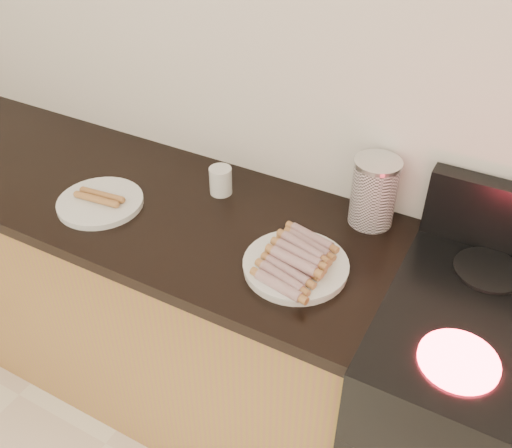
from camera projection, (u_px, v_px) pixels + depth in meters
The scene contains 12 objects.
wall_back at pixel (310, 67), 1.61m from camera, with size 4.00×0.04×2.60m, color silver.
cabinet_base at pixel (97, 278), 2.19m from camera, with size 2.20×0.59×0.86m, color brown.
counter_slab at pixel (74, 179), 1.91m from camera, with size 2.20×0.62×0.04m, color black.
stove at pixel (498, 447), 1.60m from camera, with size 0.76×0.65×0.91m.
burner_near_left at pixel (459, 361), 1.27m from camera, with size 0.18×0.18×0.01m, color #FF1E2D.
burner_far_left at pixel (488, 270), 1.50m from camera, with size 0.18×0.18×0.01m, color black.
main_plate at pixel (296, 267), 1.52m from camera, with size 0.28×0.28×0.02m, color white.
side_plate at pixel (100, 202), 1.76m from camera, with size 0.26×0.26×0.02m, color white.
hotdog_pile at pixel (296, 258), 1.50m from camera, with size 0.14×0.28×0.05m.
plain_sausages at pixel (99, 197), 1.74m from camera, with size 0.14×0.06×0.02m.
canister at pixel (374, 192), 1.63m from camera, with size 0.13×0.13×0.21m.
mug at pixel (221, 181), 1.79m from camera, with size 0.07×0.07×0.09m, color white.
Camera 1 is at (0.61, 0.57, 1.93)m, focal length 40.00 mm.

